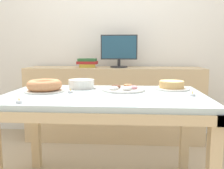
{
  "coord_description": "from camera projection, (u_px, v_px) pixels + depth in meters",
  "views": [
    {
      "loc": [
        0.18,
        -1.75,
        1.07
      ],
      "look_at": [
        0.05,
        0.05,
        0.82
      ],
      "focal_mm": 40.0,
      "sensor_mm": 36.0,
      "label": 1
    }
  ],
  "objects": [
    {
      "name": "pastry_platter",
      "position": [
        123.0,
        89.0,
        1.93
      ],
      "size": [
        0.33,
        0.33,
        0.04
      ],
      "color": "silver",
      "rests_on": "dining_table"
    },
    {
      "name": "tealight_centre",
      "position": [
        192.0,
        94.0,
        1.7
      ],
      "size": [
        0.04,
        0.04,
        0.04
      ],
      "color": "silver",
      "rests_on": "dining_table"
    },
    {
      "name": "cake_chocolate_round",
      "position": [
        172.0,
        86.0,
        1.98
      ],
      "size": [
        0.28,
        0.28,
        0.07
      ],
      "color": "silver",
      "rests_on": "dining_table"
    },
    {
      "name": "wall_back",
      "position": [
        116.0,
        31.0,
        3.16
      ],
      "size": [
        8.0,
        0.1,
        2.6
      ],
      "primitive_type": "cube",
      "color": "white",
      "rests_on": "ground"
    },
    {
      "name": "cake_golden_bundt",
      "position": [
        45.0,
        86.0,
        1.87
      ],
      "size": [
        0.3,
        0.3,
        0.09
      ],
      "color": "silver",
      "rests_on": "dining_table"
    },
    {
      "name": "sideboard",
      "position": [
        114.0,
        103.0,
        2.98
      ],
      "size": [
        2.05,
        0.44,
        0.86
      ],
      "color": "#D1B284",
      "rests_on": "ground"
    },
    {
      "name": "tealight_near_front",
      "position": [
        70.0,
        91.0,
        1.82
      ],
      "size": [
        0.04,
        0.04,
        0.04
      ],
      "color": "silver",
      "rests_on": "dining_table"
    },
    {
      "name": "computer_monitor",
      "position": [
        119.0,
        51.0,
        2.89
      ],
      "size": [
        0.42,
        0.2,
        0.38
      ],
      "color": "#262628",
      "rests_on": "sideboard"
    },
    {
      "name": "plate_stack",
      "position": [
        81.0,
        84.0,
        2.04
      ],
      "size": [
        0.21,
        0.21,
        0.07
      ],
      "color": "silver",
      "rests_on": "dining_table"
    },
    {
      "name": "book_stack",
      "position": [
        87.0,
        63.0,
        2.94
      ],
      "size": [
        0.24,
        0.2,
        0.1
      ],
      "color": "#B29933",
      "rests_on": "sideboard"
    },
    {
      "name": "dining_table",
      "position": [
        104.0,
        107.0,
        1.8
      ],
      "size": [
        1.45,
        0.87,
        0.76
      ],
      "color": "silver",
      "rests_on": "ground"
    },
    {
      "name": "tealight_right_edge",
      "position": [
        19.0,
        101.0,
        1.47
      ],
      "size": [
        0.04,
        0.04,
        0.04
      ],
      "color": "silver",
      "rests_on": "dining_table"
    }
  ]
}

